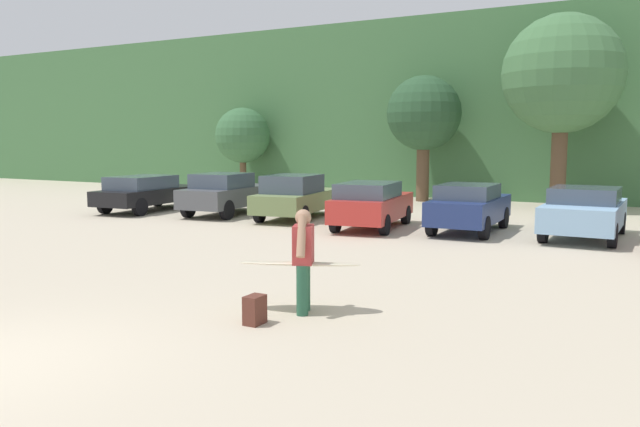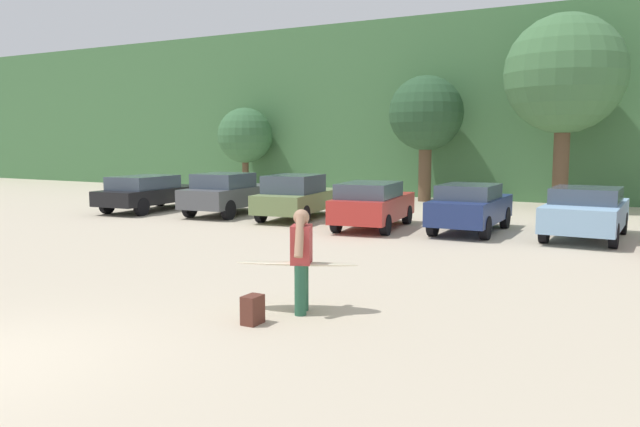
# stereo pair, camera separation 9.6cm
# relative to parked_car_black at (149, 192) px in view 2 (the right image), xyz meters

# --- Properties ---
(hillside_ridge) EXTENTS (108.00, 12.00, 8.81)m
(hillside_ridge) POSITION_rel_parked_car_black_xyz_m (10.60, 16.99, 3.64)
(hillside_ridge) COLOR #427042
(hillside_ridge) RESTS_ON ground_plane
(tree_left) EXTENTS (3.00, 3.00, 4.57)m
(tree_left) POSITION_rel_parked_car_black_xyz_m (-2.19, 9.64, 2.29)
(tree_left) COLOR brown
(tree_left) RESTS_ON ground_plane
(tree_far_left) EXTENTS (3.41, 3.41, 5.75)m
(tree_far_left) POSITION_rel_parked_car_black_xyz_m (8.29, 9.17, 3.22)
(tree_far_left) COLOR brown
(tree_far_left) RESTS_ON ground_plane
(tree_far_right) EXTENTS (4.76, 4.76, 7.84)m
(tree_far_right) POSITION_rel_parked_car_black_xyz_m (14.30, 8.51, 4.64)
(tree_far_right) COLOR brown
(tree_far_right) RESTS_ON ground_plane
(parked_car_black) EXTENTS (2.24, 4.89, 1.42)m
(parked_car_black) POSITION_rel_parked_car_black_xyz_m (0.00, 0.00, 0.00)
(parked_car_black) COLOR black
(parked_car_black) RESTS_ON ground_plane
(parked_car_dark_gray) EXTENTS (2.20, 4.44, 1.59)m
(parked_car_dark_gray) POSITION_rel_parked_car_black_xyz_m (3.58, 0.49, 0.06)
(parked_car_dark_gray) COLOR #4C4F54
(parked_car_dark_gray) RESTS_ON ground_plane
(parked_car_olive_green) EXTENTS (2.39, 4.69, 1.60)m
(parked_car_olive_green) POSITION_rel_parked_car_black_xyz_m (6.53, 0.66, 0.05)
(parked_car_olive_green) COLOR #6B7F4C
(parked_car_olive_green) RESTS_ON ground_plane
(parked_car_red) EXTENTS (2.26, 4.31, 1.50)m
(parked_car_red) POSITION_rel_parked_car_black_xyz_m (9.92, -0.31, 0.04)
(parked_car_red) COLOR #B72D28
(parked_car_red) RESTS_ON ground_plane
(parked_car_navy) EXTENTS (1.83, 4.13, 1.49)m
(parked_car_navy) POSITION_rel_parked_car_black_xyz_m (12.88, 0.41, 0.03)
(parked_car_navy) COLOR navy
(parked_car_navy) RESTS_ON ground_plane
(parked_car_sky_blue) EXTENTS (2.02, 4.36, 1.48)m
(parked_car_sky_blue) POSITION_rel_parked_car_black_xyz_m (16.13, 0.78, 0.02)
(parked_car_sky_blue) COLOR #84ADD1
(parked_car_sky_blue) RESTS_ON ground_plane
(person_adult) EXTENTS (0.47, 0.86, 1.72)m
(person_adult) POSITION_rel_parked_car_black_xyz_m (12.97, -9.93, 0.20)
(person_adult) COLOR #26593F
(person_adult) RESTS_ON ground_plane
(surfboard_cream) EXTENTS (2.13, 1.31, 0.15)m
(surfboard_cream) POSITION_rel_parked_car_black_xyz_m (12.83, -9.83, 0.02)
(surfboard_cream) COLOR beige
(backpack_dropped) EXTENTS (0.24, 0.34, 0.45)m
(backpack_dropped) POSITION_rel_parked_car_black_xyz_m (12.64, -10.85, -0.54)
(backpack_dropped) COLOR #592D23
(backpack_dropped) RESTS_ON ground_plane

